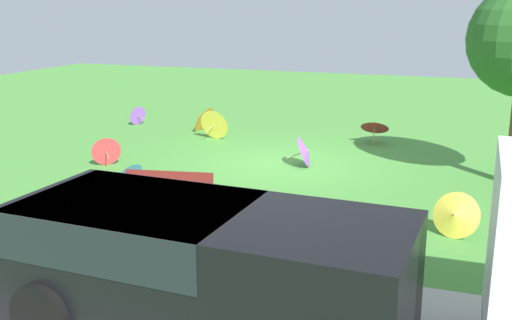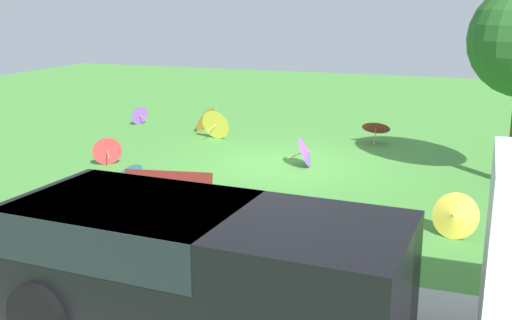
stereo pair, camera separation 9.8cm
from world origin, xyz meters
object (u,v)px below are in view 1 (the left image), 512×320
object	(u,v)px
van_dark	(195,259)
parasol_red_0	(106,150)
park_bench	(171,193)
parasol_yellow_0	(215,124)
parasol_yellow_2	(455,215)
parasol_blue_0	(128,174)
parasol_purple_1	(306,151)
parasol_red_1	(375,125)
parasol_purple_0	(137,115)
parasol_orange_0	(202,118)

from	to	relation	value
van_dark	parasol_red_0	xyz separation A→B (m)	(5.35, -6.28, -0.56)
van_dark	park_bench	bearing A→B (deg)	-58.48
parasol_yellow_0	parasol_yellow_2	xyz separation A→B (m)	(-6.78, 5.66, -0.05)
parasol_red_0	parasol_yellow_2	xyz separation A→B (m)	(-8.08, 2.08, 0.03)
van_dark	park_bench	xyz separation A→B (m)	(2.13, -3.47, -0.45)
van_dark	parasol_blue_0	distance (m)	6.22
parasol_purple_1	parasol_red_1	xyz separation A→B (m)	(-1.11, -3.11, 0.12)
van_dark	parasol_purple_0	world-z (taller)	van_dark
park_bench	parasol_yellow_2	distance (m)	4.91
park_bench	parasol_yellow_2	world-z (taller)	park_bench
parasol_red_1	parasol_blue_0	bearing A→B (deg)	55.44
parasol_orange_0	parasol_purple_0	xyz separation A→B (m)	(2.40, -0.24, -0.10)
parasol_yellow_0	parasol_yellow_2	size ratio (longest dim) A/B	1.05
parasol_yellow_2	parasol_red_1	xyz separation A→B (m)	(2.42, -6.70, 0.11)
park_bench	parasol_orange_0	bearing A→B (deg)	-69.19
park_bench	parasol_purple_1	size ratio (longest dim) A/B	2.07
parasol_orange_0	parasol_purple_0	distance (m)	2.41
parasol_yellow_0	van_dark	bearing A→B (deg)	112.37
parasol_blue_0	parasol_yellow_0	bearing A→B (deg)	-87.91
park_bench	parasol_yellow_2	size ratio (longest dim) A/B	1.92
parasol_orange_0	parasol_red_0	xyz separation A→B (m)	(0.46, 4.46, -0.05)
van_dark	park_bench	world-z (taller)	van_dark
parasol_red_0	parasol_red_1	bearing A→B (deg)	-140.77
parasol_red_0	parasol_blue_0	world-z (taller)	parasol_red_0
parasol_orange_0	parasol_yellow_2	size ratio (longest dim) A/B	1.05
van_dark	park_bench	size ratio (longest dim) A/B	2.82
van_dark	parasol_orange_0	bearing A→B (deg)	-65.52
parasol_purple_0	parasol_yellow_2	xyz separation A→B (m)	(-10.02, 6.79, 0.08)
van_dark	parasol_yellow_2	bearing A→B (deg)	-123.08
parasol_purple_1	parasol_red_1	bearing A→B (deg)	-109.67
parasol_blue_0	park_bench	bearing A→B (deg)	141.99
park_bench	parasol_orange_0	xyz separation A→B (m)	(2.76, -7.26, -0.06)
parasol_yellow_0	parasol_purple_1	size ratio (longest dim) A/B	1.13
van_dark	parasol_red_1	distance (m)	10.91
van_dark	parasol_red_1	size ratio (longest dim) A/B	5.85
parasol_orange_0	parasol_blue_0	xyz separation A→B (m)	(-1.02, 5.90, -0.11)
parasol_orange_0	parasol_purple_1	xyz separation A→B (m)	(-4.08, 2.95, -0.04)
park_bench	parasol_yellow_0	distance (m)	6.66
parasol_orange_0	parasol_purple_0	bearing A→B (deg)	-5.82
parasol_yellow_0	parasol_red_1	size ratio (longest dim) A/B	1.14
parasol_red_0	parasol_purple_0	world-z (taller)	parasol_red_0
park_bench	parasol_blue_0	distance (m)	2.22
parasol_red_0	parasol_yellow_2	bearing A→B (deg)	165.53
parasol_yellow_2	parasol_red_1	distance (m)	7.13
parasol_blue_0	parasol_purple_0	distance (m)	7.03
parasol_purple_1	parasol_red_1	distance (m)	3.31
van_dark	parasol_purple_0	xyz separation A→B (m)	(7.29, -10.98, -0.61)
park_bench	parasol_red_1	distance (m)	7.81
parasol_yellow_0	parasol_orange_0	bearing A→B (deg)	-46.66
parasol_red_1	parasol_orange_0	bearing A→B (deg)	1.76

